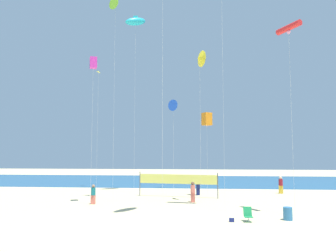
{
  "coord_description": "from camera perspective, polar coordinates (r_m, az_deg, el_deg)",
  "views": [
    {
      "loc": [
        2.1,
        -17.92,
        4.37
      ],
      "look_at": [
        0.13,
        6.74,
        6.48
      ],
      "focal_mm": 32.67,
      "sensor_mm": 36.0,
      "label": 1
    }
  ],
  "objects": [
    {
      "name": "kite_orange_box",
      "position": [
        30.57,
        7.25,
        1.28
      ],
      "size": [
        1.09,
        1.09,
        8.26
      ],
      "color": "silver",
      "rests_on": "ground"
    },
    {
      "name": "beachgoer_navy_shirt",
      "position": [
        31.86,
        5.62,
        -11.1
      ],
      "size": [
        0.39,
        0.39,
        1.7
      ],
      "rotation": [
        0.0,
        0.0,
        3.41
      ],
      "color": "navy",
      "rests_on": "ground"
    },
    {
      "name": "beachgoer_maroon_shirt",
      "position": [
        35.01,
        20.29,
        -10.16
      ],
      "size": [
        0.41,
        0.41,
        1.81
      ],
      "rotation": [
        0.0,
        0.0,
        0.7
      ],
      "color": "gold",
      "rests_on": "ground"
    },
    {
      "name": "beach_handbag",
      "position": [
        20.41,
        11.79,
        -16.79
      ],
      "size": [
        0.3,
        0.15,
        0.24
      ],
      "primitive_type": "cube",
      "color": "navy",
      "rests_on": "ground"
    },
    {
      "name": "beachgoer_teal_shirt",
      "position": [
        27.1,
        -13.78,
        -12.15
      ],
      "size": [
        0.37,
        0.37,
        1.64
      ],
      "rotation": [
        0.0,
        0.0,
        4.95
      ],
      "color": "#EA7260",
      "rests_on": "ground"
    },
    {
      "name": "volleyball_net",
      "position": [
        30.29,
        1.81,
        -10.06
      ],
      "size": [
        7.73,
        1.32,
        2.4
      ],
      "color": "#4C4C51",
      "rests_on": "ground"
    },
    {
      "name": "folding_beach_chair",
      "position": [
        20.7,
        14.69,
        -15.6
      ],
      "size": [
        0.52,
        0.65,
        0.89
      ],
      "rotation": [
        0.0,
        0.0,
        -0.56
      ],
      "color": "#1E8C4C",
      "rests_on": "ground"
    },
    {
      "name": "kite_yellow_diamond",
      "position": [
        39.21,
        -12.82,
        9.22
      ],
      "size": [
        0.63,
        0.63,
        14.42
      ],
      "color": "silver",
      "rests_on": "ground"
    },
    {
      "name": "kite_cyan_inflatable",
      "position": [
        36.27,
        -6.09,
        18.8
      ],
      "size": [
        2.65,
        2.15,
        19.66
      ],
      "color": "silver",
      "rests_on": "ground"
    },
    {
      "name": "ground_plane",
      "position": [
        18.57,
        -2.17,
        -18.49
      ],
      "size": [
        120.0,
        120.0,
        0.0
      ],
      "primitive_type": "plane",
      "color": "beige"
    },
    {
      "name": "kite_yellow_delta",
      "position": [
        27.71,
        5.94,
        12.38
      ],
      "size": [
        1.02,
        1.46,
        13.32
      ],
      "color": "silver",
      "rests_on": "ground"
    },
    {
      "name": "ocean_band",
      "position": [
        47.45,
        2.03,
        -10.16
      ],
      "size": [
        120.0,
        20.0,
        0.01
      ],
      "primitive_type": "cube",
      "color": "#28608C",
      "rests_on": "ground"
    },
    {
      "name": "kite_lime_delta",
      "position": [
        31.22,
        -9.78,
        21.4
      ],
      "size": [
        1.23,
        0.95,
        18.77
      ],
      "color": "silver",
      "rests_on": "ground"
    },
    {
      "name": "kite_blue_delta",
      "position": [
        36.77,
        1.02,
        3.85
      ],
      "size": [
        1.31,
        0.95,
        10.65
      ],
      "color": "silver",
      "rests_on": "ground"
    },
    {
      "name": "beachgoer_coral_shirt",
      "position": [
        27.5,
        4.66,
        -12.04
      ],
      "size": [
        0.4,
        0.4,
        1.75
      ],
      "rotation": [
        0.0,
        0.0,
        3.86
      ],
      "color": "#EA7260",
      "rests_on": "ground"
    },
    {
      "name": "trash_barrel",
      "position": [
        21.87,
        21.44,
        -14.98
      ],
      "size": [
        0.57,
        0.57,
        0.82
      ],
      "primitive_type": "cylinder",
      "color": "teal",
      "rests_on": "ground"
    },
    {
      "name": "kite_magenta_box",
      "position": [
        27.54,
        -13.76,
        11.33
      ],
      "size": [
        0.77,
        0.77,
        12.49
      ],
      "color": "silver",
      "rests_on": "ground"
    },
    {
      "name": "kite_red_tube",
      "position": [
        24.61,
        21.57,
        16.6
      ],
      "size": [
        1.4,
        1.98,
        13.5
      ],
      "color": "silver",
      "rests_on": "ground"
    }
  ]
}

